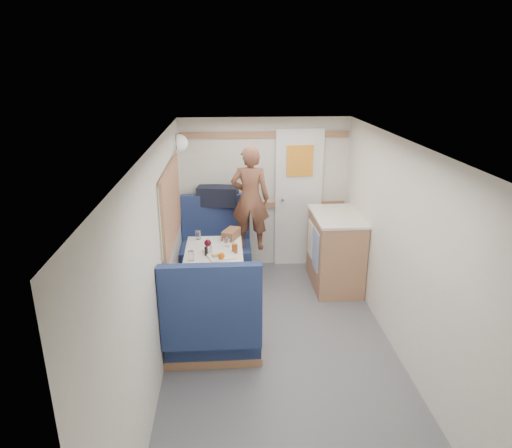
{
  "coord_description": "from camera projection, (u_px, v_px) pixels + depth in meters",
  "views": [
    {
      "loc": [
        -0.49,
        -3.56,
        2.63
      ],
      "look_at": [
        -0.2,
        0.9,
        1.06
      ],
      "focal_mm": 32.0,
      "sensor_mm": 36.0,
      "label": 1
    }
  ],
  "objects": [
    {
      "name": "wall_right",
      "position": [
        411.0,
        261.0,
        3.99
      ],
      "size": [
        0.02,
        4.5,
        2.0
      ],
      "primitive_type": "cube",
      "color": "silver",
      "rests_on": "floor"
    },
    {
      "name": "oak_trim_high",
      "position": [
        265.0,
        135.0,
        5.76
      ],
      "size": [
        2.15,
        0.02,
        0.08
      ],
      "primitive_type": "cube",
      "color": "#8C5A3F",
      "rests_on": "wall_back"
    },
    {
      "name": "dome_light",
      "position": [
        179.0,
        143.0,
        5.35
      ],
      "size": [
        0.2,
        0.2,
        0.2
      ],
      "primitive_type": "sphere",
      "color": "white",
      "rests_on": "wall_left"
    },
    {
      "name": "tumbler_mid",
      "position": [
        198.0,
        235.0,
        5.24
      ],
      "size": [
        0.06,
        0.06,
        0.1
      ],
      "primitive_type": "cylinder",
      "color": "white",
      "rests_on": "dinette_table"
    },
    {
      "name": "orange_fruit",
      "position": [
        221.0,
        256.0,
        4.67
      ],
      "size": [
        0.07,
        0.07,
        0.07
      ],
      "primitive_type": "sphere",
      "color": "orange",
      "rests_on": "tray"
    },
    {
      "name": "pepper_grinder",
      "position": [
        206.0,
        251.0,
        4.79
      ],
      "size": [
        0.04,
        0.04,
        0.09
      ],
      "primitive_type": "cylinder",
      "color": "black",
      "rests_on": "dinette_table"
    },
    {
      "name": "floor",
      "position": [
        283.0,
        362.0,
        4.25
      ],
      "size": [
        4.5,
        4.5,
        0.0
      ],
      "primitive_type": "plane",
      "color": "#515156",
      "rests_on": "ground"
    },
    {
      "name": "bread_loaf",
      "position": [
        231.0,
        234.0,
        5.26
      ],
      "size": [
        0.23,
        0.29,
        0.11
      ],
      "primitive_type": "cube",
      "rotation": [
        0.0,
        0.0,
        -0.43
      ],
      "color": "brown",
      "rests_on": "dinette_table"
    },
    {
      "name": "dinette_table",
      "position": [
        214.0,
        264.0,
        4.96
      ],
      "size": [
        0.62,
        0.92,
        0.72
      ],
      "color": "white",
      "rests_on": "floor"
    },
    {
      "name": "tumbler_left",
      "position": [
        191.0,
        256.0,
        4.67
      ],
      "size": [
        0.06,
        0.06,
        0.1
      ],
      "primitive_type": "cylinder",
      "color": "silver",
      "rests_on": "dinette_table"
    },
    {
      "name": "tumbler_right",
      "position": [
        227.0,
        243.0,
        5.01
      ],
      "size": [
        0.07,
        0.07,
        0.11
      ],
      "primitive_type": "cylinder",
      "color": "white",
      "rests_on": "dinette_table"
    },
    {
      "name": "wall_back",
      "position": [
        264.0,
        194.0,
        6.04
      ],
      "size": [
        2.2,
        0.02,
        2.0
      ],
      "primitive_type": "cube",
      "color": "silver",
      "rests_on": "floor"
    },
    {
      "name": "cheese_block",
      "position": [
        217.0,
        255.0,
        4.73
      ],
      "size": [
        0.11,
        0.09,
        0.03
      ],
      "primitive_type": "cube",
      "rotation": [
        0.0,
        0.0,
        0.38
      ],
      "color": "#DEC480",
      "rests_on": "tray"
    },
    {
      "name": "rear_door",
      "position": [
        298.0,
        196.0,
        6.04
      ],
      "size": [
        0.62,
        0.12,
        1.86
      ],
      "color": "white",
      "rests_on": "wall_back"
    },
    {
      "name": "tray",
      "position": [
        220.0,
        254.0,
        4.83
      ],
      "size": [
        0.38,
        0.44,
        0.02
      ],
      "primitive_type": "cube",
      "rotation": [
        0.0,
        0.0,
        0.33
      ],
      "color": "white",
      "rests_on": "dinette_table"
    },
    {
      "name": "bench_near",
      "position": [
        213.0,
        329.0,
        4.24
      ],
      "size": [
        0.9,
        0.59,
        1.05
      ],
      "color": "navy",
      "rests_on": "floor"
    },
    {
      "name": "ledge",
      "position": [
        215.0,
        206.0,
        5.91
      ],
      "size": [
        0.9,
        0.14,
        0.04
      ],
      "primitive_type": "cube",
      "color": "#8C5A3F",
      "rests_on": "bench_far"
    },
    {
      "name": "ceiling",
      "position": [
        289.0,
        148.0,
        3.59
      ],
      "size": [
        4.5,
        4.5,
        0.0
      ],
      "primitive_type": "plane",
      "rotation": [
        3.14,
        0.0,
        0.0
      ],
      "color": "silver",
      "rests_on": "wall_back"
    },
    {
      "name": "bench_far",
      "position": [
        216.0,
        255.0,
        5.87
      ],
      "size": [
        0.9,
        0.59,
        1.05
      ],
      "color": "navy",
      "rests_on": "floor"
    },
    {
      "name": "person",
      "position": [
        250.0,
        199.0,
        5.5
      ],
      "size": [
        0.5,
        0.36,
        1.28
      ],
      "primitive_type": "imported",
      "rotation": [
        0.0,
        0.0,
        3.02
      ],
      "color": "brown",
      "rests_on": "bench_far"
    },
    {
      "name": "side_window",
      "position": [
        170.0,
        205.0,
        4.71
      ],
      "size": [
        0.04,
        1.3,
        0.72
      ],
      "primitive_type": "cube",
      "color": "#A6AF94",
      "rests_on": "wall_left"
    },
    {
      "name": "salt_grinder",
      "position": [
        212.0,
        249.0,
        4.85
      ],
      "size": [
        0.04,
        0.04,
        0.1
      ],
      "primitive_type": "cylinder",
      "color": "white",
      "rests_on": "dinette_table"
    },
    {
      "name": "wine_glass",
      "position": [
        208.0,
        244.0,
        4.79
      ],
      "size": [
        0.08,
        0.08,
        0.17
      ],
      "color": "white",
      "rests_on": "dinette_table"
    },
    {
      "name": "galley_counter",
      "position": [
        335.0,
        250.0,
        5.6
      ],
      "size": [
        0.57,
        0.92,
        0.92
      ],
      "color": "#8C5A3F",
      "rests_on": "floor"
    },
    {
      "name": "oak_trim_low",
      "position": [
        264.0,
        205.0,
        6.07
      ],
      "size": [
        2.15,
        0.02,
        0.08
      ],
      "primitive_type": "cube",
      "color": "#8C5A3F",
      "rests_on": "wall_back"
    },
    {
      "name": "beer_glass",
      "position": [
        235.0,
        248.0,
        4.86
      ],
      "size": [
        0.06,
        0.06,
        0.1
      ],
      "primitive_type": "cylinder",
      "color": "brown",
      "rests_on": "dinette_table"
    },
    {
      "name": "duffel_bag",
      "position": [
        218.0,
        196.0,
        5.87
      ],
      "size": [
        0.54,
        0.32,
        0.25
      ],
      "primitive_type": "cube",
      "rotation": [
        0.0,
        0.0,
        -0.15
      ],
      "color": "black",
      "rests_on": "ledge"
    },
    {
      "name": "wall_left",
      "position": [
        157.0,
        268.0,
        3.85
      ],
      "size": [
        0.02,
        4.5,
        2.0
      ],
      "primitive_type": "cube",
      "color": "silver",
      "rests_on": "floor"
    }
  ]
}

